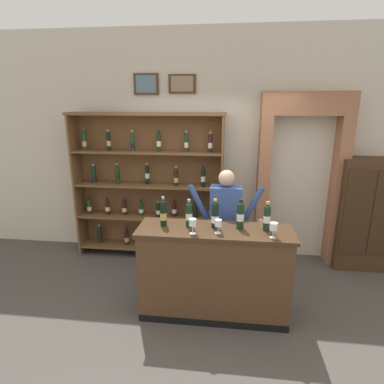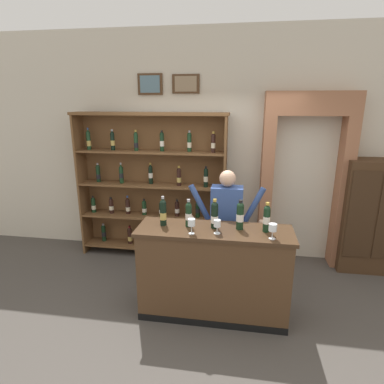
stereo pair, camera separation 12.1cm
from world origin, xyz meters
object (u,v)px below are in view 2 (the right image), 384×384
(wine_shelf, at_px, (152,183))
(tasting_counter, at_px, (213,272))
(tasting_bottle_riserva, at_px, (215,215))
(tasting_bottle_super_tuscan, at_px, (240,215))
(tasting_bottle_brunello, at_px, (189,214))
(wine_glass_right, at_px, (192,223))
(wine_glass_left, at_px, (217,224))
(tasting_bottle_vin_santo, at_px, (267,218))
(wine_glass_center, at_px, (273,228))
(tasting_bottle_prosecco, at_px, (163,212))
(shopkeeper, at_px, (226,219))
(side_cabinet, at_px, (369,216))

(wine_shelf, bearing_deg, tasting_counter, -52.07)
(tasting_bottle_riserva, xyz_separation_m, tasting_bottle_super_tuscan, (0.27, 0.01, 0.01))
(tasting_counter, height_order, tasting_bottle_brunello, tasting_bottle_brunello)
(wine_glass_right, bearing_deg, wine_shelf, 118.99)
(tasting_bottle_riserva, relative_size, wine_glass_left, 2.17)
(wine_shelf, xyz_separation_m, tasting_bottle_vin_santo, (1.62, -1.36, 0.03))
(tasting_bottle_riserva, xyz_separation_m, tasting_bottle_vin_santo, (0.55, -0.02, 0.00))
(wine_shelf, distance_m, wine_glass_center, 2.27)
(wine_shelf, bearing_deg, tasting_bottle_riserva, -51.34)
(tasting_bottle_prosecco, height_order, tasting_bottle_super_tuscan, tasting_bottle_prosecco)
(shopkeeper, bearing_deg, wine_glass_center, -54.31)
(tasting_bottle_brunello, distance_m, wine_glass_center, 0.90)
(wine_shelf, distance_m, tasting_bottle_super_tuscan, 1.89)
(shopkeeper, bearing_deg, wine_glass_right, -115.63)
(tasting_bottle_prosecco, relative_size, tasting_bottle_super_tuscan, 1.02)
(tasting_bottle_prosecco, xyz_separation_m, wine_glass_center, (1.16, -0.19, -0.04))
(tasting_bottle_brunello, bearing_deg, tasting_bottle_super_tuscan, 0.60)
(wine_glass_right, bearing_deg, tasting_bottle_brunello, 107.72)
(tasting_bottle_brunello, xyz_separation_m, wine_glass_center, (0.88, -0.20, -0.03))
(tasting_bottle_vin_santo, height_order, wine_glass_left, tasting_bottle_vin_santo)
(tasting_bottle_prosecco, bearing_deg, shopkeeper, 36.03)
(side_cabinet, distance_m, tasting_bottle_prosecco, 3.00)
(tasting_bottle_brunello, height_order, wine_glass_left, tasting_bottle_brunello)
(shopkeeper, bearing_deg, wine_shelf, 143.87)
(tasting_bottle_prosecco, xyz_separation_m, wine_glass_right, (0.35, -0.19, -0.03))
(side_cabinet, xyz_separation_m, tasting_bottle_super_tuscan, (-1.81, -1.35, 0.39))
(wine_shelf, height_order, wine_glass_center, wine_shelf)
(tasting_bottle_prosecco, relative_size, tasting_bottle_brunello, 1.08)
(tasting_bottle_super_tuscan, height_order, wine_glass_right, tasting_bottle_super_tuscan)
(side_cabinet, xyz_separation_m, wine_glass_left, (-2.04, -1.51, 0.34))
(tasting_bottle_prosecco, height_order, wine_glass_left, tasting_bottle_prosecco)
(tasting_bottle_riserva, distance_m, wine_glass_left, 0.16)
(side_cabinet, height_order, wine_glass_right, side_cabinet)
(tasting_bottle_super_tuscan, distance_m, tasting_bottle_vin_santo, 0.28)
(wine_shelf, xyz_separation_m, tasting_bottle_riserva, (1.07, -1.34, 0.02))
(tasting_bottle_brunello, xyz_separation_m, wine_glass_right, (0.06, -0.20, -0.02))
(tasting_bottle_super_tuscan, relative_size, wine_glass_right, 1.98)
(tasting_bottle_prosecco, height_order, tasting_bottle_brunello, tasting_bottle_prosecco)
(tasting_bottle_vin_santo, relative_size, wine_glass_center, 2.01)
(shopkeeper, relative_size, tasting_bottle_riserva, 4.85)
(side_cabinet, distance_m, tasting_counter, 2.52)
(tasting_counter, relative_size, tasting_bottle_brunello, 5.44)
(tasting_bottle_riserva, relative_size, tasting_bottle_vin_santo, 1.02)
(tasting_bottle_super_tuscan, height_order, wine_glass_center, tasting_bottle_super_tuscan)
(tasting_bottle_riserva, bearing_deg, wine_glass_left, -74.65)
(wine_glass_right, bearing_deg, tasting_counter, 35.10)
(wine_glass_center, bearing_deg, tasting_bottle_super_tuscan, 147.14)
(tasting_bottle_super_tuscan, bearing_deg, wine_glass_right, -156.96)
(side_cabinet, height_order, wine_glass_center, side_cabinet)
(side_cabinet, relative_size, tasting_bottle_riserva, 4.94)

